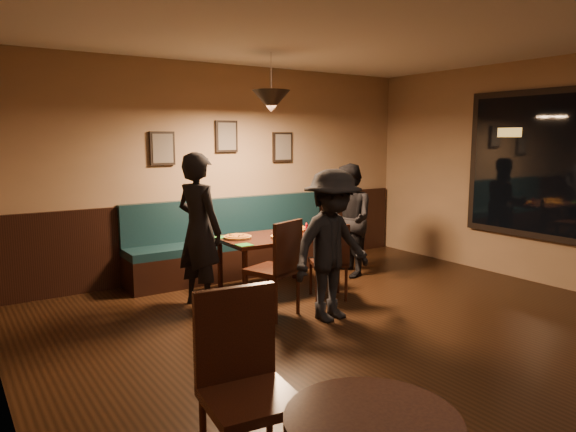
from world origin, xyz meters
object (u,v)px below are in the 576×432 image
object	(u,v)px
chair_near_left	(272,268)
cafe_chair_far	(251,395)
dining_table	(272,263)
booth_bench	(237,238)
diner_right	(348,220)
diner_front	(332,245)
diner_left	(199,230)
soda_glass	(325,229)
chair_near_right	(328,260)
tabasco_bottle	(306,227)

from	to	relation	value
chair_near_left	cafe_chair_far	distance (m)	2.74
dining_table	booth_bench	bearing A→B (deg)	91.53
chair_near_left	diner_right	distance (m)	1.90
diner_front	diner_left	bearing A→B (deg)	120.78
booth_bench	diner_right	world-z (taller)	diner_right
diner_right	soda_glass	size ratio (longest dim) A/B	11.29
chair_near_right	diner_front	world-z (taller)	diner_front
diner_left	diner_front	world-z (taller)	diner_left
booth_bench	cafe_chair_far	size ratio (longest dim) A/B	2.88
diner_left	tabasco_bottle	size ratio (longest dim) A/B	12.62
chair_near_right	diner_right	world-z (taller)	diner_right
dining_table	diner_right	world-z (taller)	diner_right
booth_bench	diner_front	bearing A→B (deg)	-91.19
soda_glass	tabasco_bottle	world-z (taller)	same
diner_right	soda_glass	xyz separation A→B (m)	(-0.62, -0.30, -0.02)
diner_left	cafe_chair_far	world-z (taller)	diner_left
booth_bench	cafe_chair_far	world-z (taller)	cafe_chair_far
tabasco_bottle	cafe_chair_far	size ratio (longest dim) A/B	0.13
tabasco_bottle	diner_front	bearing A→B (deg)	-114.23
diner_front	booth_bench	bearing A→B (deg)	81.03
chair_near_right	soda_glass	size ratio (longest dim) A/B	6.64
booth_bench	soda_glass	bearing A→B (deg)	-62.49
diner_left	diner_front	size ratio (longest dim) A/B	1.10
dining_table	soda_glass	xyz separation A→B (m)	(0.59, -0.28, 0.40)
chair_near_right	tabasco_bottle	bearing A→B (deg)	103.07
soda_glass	cafe_chair_far	bearing A→B (deg)	-133.45
diner_right	soda_glass	bearing A→B (deg)	-46.08
cafe_chair_far	diner_front	bearing A→B (deg)	-130.61
booth_bench	soda_glass	world-z (taller)	booth_bench
chair_near_right	booth_bench	bearing A→B (deg)	128.07
diner_left	soda_glass	bearing A→B (deg)	-115.12
tabasco_bottle	soda_glass	bearing A→B (deg)	-65.70
diner_left	cafe_chair_far	size ratio (longest dim) A/B	1.62
diner_front	cafe_chair_far	size ratio (longest dim) A/B	1.47
chair_near_right	diner_front	xyz separation A→B (m)	(-0.42, -0.59, 0.32)
soda_glass	cafe_chair_far	distance (m)	3.82
tabasco_bottle	cafe_chair_far	xyz separation A→B (m)	(-2.52, -3.01, -0.21)
dining_table	tabasco_bottle	xyz separation A→B (m)	(0.48, -0.04, 0.40)
diner_front	cafe_chair_far	bearing A→B (deg)	-145.12
tabasco_bottle	dining_table	bearing A→B (deg)	174.79
dining_table	cafe_chair_far	distance (m)	3.67
dining_table	diner_left	size ratio (longest dim) A/B	0.74
booth_bench	tabasco_bottle	bearing A→B (deg)	-61.67
diner_right	diner_front	distance (m)	1.77
diner_left	tabasco_bottle	xyz separation A→B (m)	(1.45, 0.03, -0.11)
dining_table	diner_right	size ratio (longest dim) A/B	0.83
chair_near_left	diner_right	world-z (taller)	diner_right
chair_near_right	cafe_chair_far	world-z (taller)	cafe_chair_far
diner_right	tabasco_bottle	size ratio (longest dim) A/B	11.25
diner_right	tabasco_bottle	bearing A→B (deg)	-66.92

